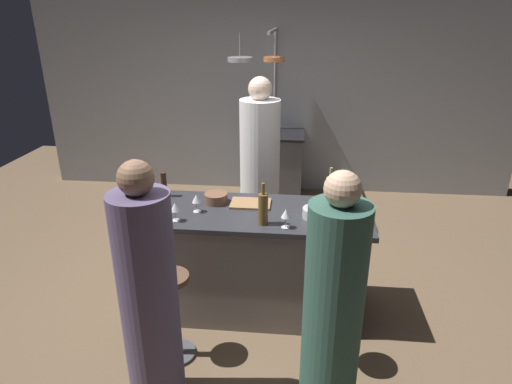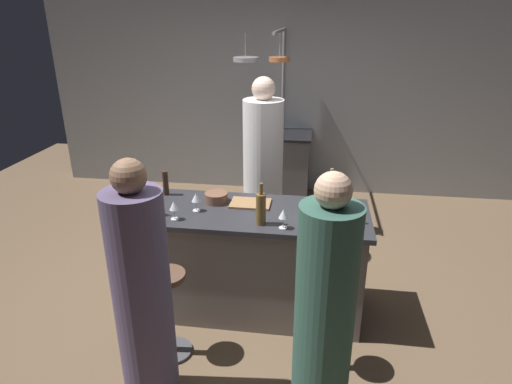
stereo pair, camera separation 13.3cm
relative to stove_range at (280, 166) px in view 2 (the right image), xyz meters
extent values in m
plane|color=brown|center=(0.00, -2.45, -0.45)|extent=(9.00, 9.00, 0.00)
cube|color=#9EA3A8|center=(0.00, 0.40, 0.85)|extent=(6.40, 0.16, 2.60)
cube|color=slate|center=(0.00, -2.45, -0.02)|extent=(1.72, 0.66, 0.86)
cube|color=#2D2D33|center=(0.00, -2.45, 0.43)|extent=(1.80, 0.72, 0.04)
cube|color=#47474C|center=(0.00, 0.00, -0.02)|extent=(0.76, 0.60, 0.86)
cube|color=black|center=(0.00, 0.00, 0.43)|extent=(0.80, 0.64, 0.03)
cylinder|color=white|center=(-0.04, -1.54, 0.35)|extent=(0.38, 0.38, 1.60)
sphere|color=beige|center=(-0.04, -1.54, 1.25)|extent=(0.22, 0.22, 0.22)
cylinder|color=#4C4C51|center=(0.56, -3.07, -0.43)|extent=(0.28, 0.28, 0.02)
cylinder|color=#4C4C51|center=(0.56, -3.07, -0.11)|extent=(0.06, 0.06, 0.62)
cylinder|color=brown|center=(0.56, -3.07, 0.21)|extent=(0.26, 0.26, 0.04)
cylinder|color=#33594C|center=(0.55, -3.46, 0.27)|extent=(0.34, 0.34, 1.42)
sphere|color=#D8AD8C|center=(0.55, -3.46, 1.06)|extent=(0.19, 0.19, 0.19)
cylinder|color=#4C4C51|center=(-0.51, -3.07, -0.43)|extent=(0.28, 0.28, 0.02)
cylinder|color=#4C4C51|center=(-0.51, -3.07, -0.11)|extent=(0.06, 0.06, 0.62)
cylinder|color=brown|center=(-0.51, -3.07, 0.21)|extent=(0.26, 0.26, 0.04)
cylinder|color=#594C6B|center=(-0.52, -3.47, 0.28)|extent=(0.34, 0.34, 1.44)
sphere|color=#8C664C|center=(-0.52, -3.47, 1.09)|extent=(0.20, 0.20, 0.20)
cylinder|color=gray|center=(0.00, 0.25, 0.63)|extent=(0.04, 0.04, 2.15)
cylinder|color=gray|center=(0.00, -0.42, 1.70)|extent=(0.04, 1.35, 0.04)
cylinder|color=gray|center=(-0.30, -0.91, 1.44)|extent=(0.26, 0.26, 0.04)
cylinder|color=gray|center=(-0.30, -0.95, 1.57)|extent=(0.01, 0.01, 0.26)
cylinder|color=#B26638|center=(0.05, -0.97, 1.46)|extent=(0.21, 0.21, 0.04)
cylinder|color=gray|center=(0.05, -0.95, 1.58)|extent=(0.01, 0.01, 0.25)
cube|color=#997047|center=(-0.04, -2.33, 0.46)|extent=(0.32, 0.22, 0.02)
cylinder|color=#382319|center=(-0.78, -2.22, 0.56)|extent=(0.05, 0.05, 0.21)
cylinder|color=brown|center=(0.09, -2.67, 0.57)|extent=(0.07, 0.07, 0.23)
cylinder|color=brown|center=(0.09, -2.67, 0.73)|extent=(0.03, 0.03, 0.08)
cylinder|color=#143319|center=(0.68, -2.57, 0.56)|extent=(0.07, 0.07, 0.22)
cylinder|color=#143319|center=(0.68, -2.57, 0.72)|extent=(0.03, 0.03, 0.08)
cylinder|color=black|center=(-0.79, -2.63, 0.56)|extent=(0.07, 0.07, 0.21)
cylinder|color=black|center=(-0.79, -2.63, 0.70)|extent=(0.03, 0.03, 0.08)
cylinder|color=gray|center=(0.59, -2.21, 0.56)|extent=(0.07, 0.07, 0.21)
cylinder|color=gray|center=(0.59, -2.21, 0.71)|extent=(0.03, 0.03, 0.08)
cylinder|color=silver|center=(-0.56, -2.68, 0.46)|extent=(0.06, 0.06, 0.01)
cylinder|color=silver|center=(-0.56, -2.68, 0.50)|extent=(0.01, 0.01, 0.07)
cone|color=silver|center=(-0.56, -2.68, 0.57)|extent=(0.07, 0.07, 0.06)
cylinder|color=silver|center=(0.25, -2.71, 0.46)|extent=(0.06, 0.06, 0.01)
cylinder|color=silver|center=(0.25, -2.71, 0.50)|extent=(0.01, 0.01, 0.07)
cone|color=silver|center=(0.25, -2.71, 0.57)|extent=(0.07, 0.07, 0.06)
cylinder|color=silver|center=(-0.44, -2.51, 0.46)|extent=(0.06, 0.06, 0.01)
cylinder|color=silver|center=(-0.44, -2.51, 0.50)|extent=(0.01, 0.01, 0.07)
cone|color=silver|center=(-0.44, -2.51, 0.57)|extent=(0.07, 0.07, 0.06)
cylinder|color=brown|center=(-0.33, -2.31, 0.49)|extent=(0.19, 0.19, 0.08)
cylinder|color=#B7B7BC|center=(0.47, -2.52, 0.49)|extent=(0.20, 0.20, 0.08)
camera|label=1|loc=(0.32, -5.53, 1.88)|focal=30.70mm
camera|label=2|loc=(0.45, -5.51, 1.88)|focal=30.70mm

